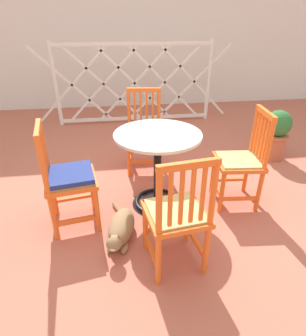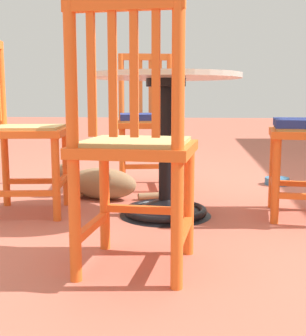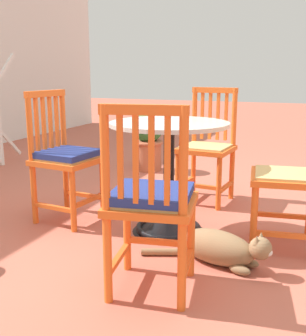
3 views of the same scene
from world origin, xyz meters
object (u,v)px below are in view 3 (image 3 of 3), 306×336
at_px(terracotta_planter, 148,140).
at_px(tabby_cat, 223,249).
at_px(orange_chair_tucked_in, 151,202).
at_px(orange_chair_at_corner, 207,148).
at_px(cafe_table, 169,190).
at_px(orange_chair_facing_out, 291,178).
at_px(orange_chair_near_fence, 65,158).

bearing_deg(terracotta_planter, tabby_cat, -147.80).
bearing_deg(orange_chair_tucked_in, orange_chair_at_corner, 4.63).
height_order(cafe_table, orange_chair_at_corner, orange_chair_at_corner).
bearing_deg(terracotta_planter, cafe_table, -153.59).
relative_size(orange_chair_tucked_in, tabby_cat, 1.22).
bearing_deg(tabby_cat, orange_chair_facing_out, -38.68).
bearing_deg(orange_chair_at_corner, orange_chair_facing_out, -137.25).
distance_m(orange_chair_tucked_in, terracotta_planter, 2.57).
height_order(cafe_table, tabby_cat, cafe_table).
distance_m(orange_chair_tucked_in, orange_chair_at_corner, 1.54).
bearing_deg(orange_chair_facing_out, orange_chair_tucked_in, 143.78).
distance_m(orange_chair_near_fence, orange_chair_at_corner, 1.15).
distance_m(orange_chair_near_fence, orange_chair_facing_out, 1.51).
distance_m(orange_chair_near_fence, orange_chair_tucked_in, 1.18).
bearing_deg(orange_chair_near_fence, orange_chair_facing_out, -87.76).
bearing_deg(orange_chair_at_corner, terracotta_planter, 45.61).
height_order(cafe_table, orange_chair_near_fence, orange_chair_near_fence).
relative_size(orange_chair_near_fence, terracotta_planter, 1.47).
relative_size(tabby_cat, terracotta_planter, 1.20).
xyz_separation_m(tabby_cat, terracotta_planter, (1.97, 1.24, 0.23)).
relative_size(orange_chair_near_fence, orange_chair_at_corner, 1.00).
distance_m(tabby_cat, terracotta_planter, 2.34).
xyz_separation_m(orange_chair_near_fence, tabby_cat, (-0.33, -1.20, -0.35)).
relative_size(orange_chair_at_corner, tabby_cat, 1.22).
bearing_deg(cafe_table, terracotta_planter, 26.41).
relative_size(cafe_table, tabby_cat, 1.02).
bearing_deg(cafe_table, orange_chair_facing_out, -88.66).
bearing_deg(orange_chair_at_corner, tabby_cat, -161.12).
height_order(cafe_table, terracotta_planter, cafe_table).
distance_m(cafe_table, orange_chair_at_corner, 0.79).
xyz_separation_m(orange_chair_facing_out, terracotta_planter, (1.59, 1.55, -0.11)).
height_order(orange_chair_near_fence, terracotta_planter, orange_chair_near_fence).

